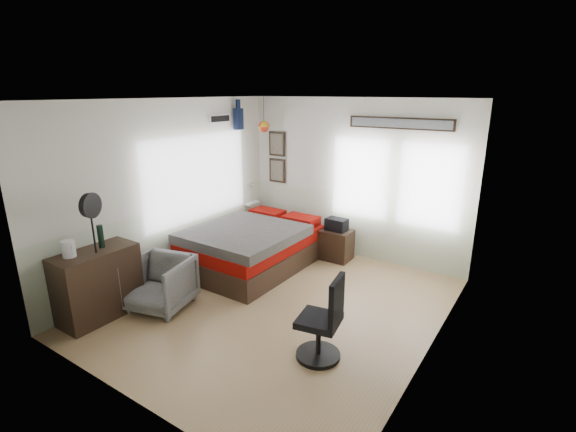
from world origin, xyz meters
name	(u,v)px	position (x,y,z in m)	size (l,w,h in m)	color
ground_plane	(278,305)	(0.00, 0.00, -0.01)	(4.00, 4.50, 0.01)	tan
room_shell	(280,186)	(-0.08, 0.19, 1.61)	(4.02, 4.52, 2.71)	silver
wall_decor	(289,133)	(-1.10, 1.96, 2.10)	(3.55, 1.32, 1.44)	black
bed	(253,246)	(-1.10, 0.86, 0.34)	(1.61, 2.21, 0.70)	black
dresser	(98,284)	(-1.74, -1.49, 0.45)	(0.48, 1.00, 0.90)	black
armchair	(160,283)	(-1.27, -0.91, 0.35)	(0.75, 0.77, 0.70)	gray
nightstand	(336,245)	(-0.10, 1.89, 0.26)	(0.52, 0.42, 0.52)	black
task_chair	(324,326)	(1.08, -0.69, 0.40)	(0.50, 0.50, 0.97)	black
kettle	(69,249)	(-1.79, -1.76, 1.00)	(0.18, 0.15, 0.20)	silver
bottle	(101,236)	(-1.76, -1.36, 1.05)	(0.07, 0.07, 0.29)	black
stand_fan	(90,207)	(-1.65, -1.50, 1.49)	(0.17, 0.30, 0.76)	black
black_bag	(337,224)	(-0.10, 1.89, 0.63)	(0.35, 0.23, 0.21)	black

